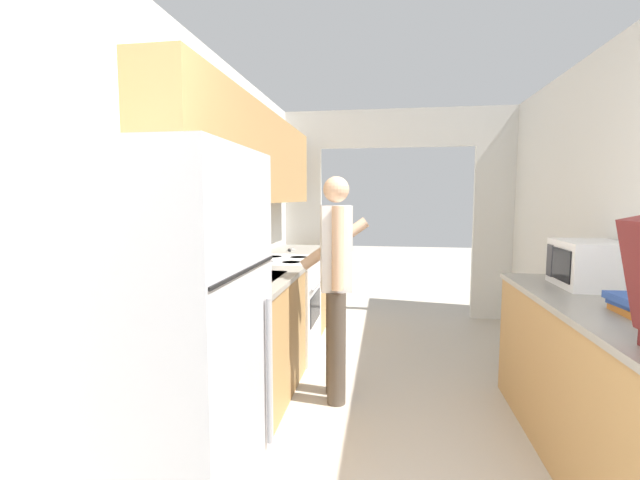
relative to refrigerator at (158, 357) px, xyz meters
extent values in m
cube|color=silver|center=(-0.40, 0.94, 0.43)|extent=(0.06, 6.78, 2.50)
cube|color=#B2844C|center=(-0.21, 1.93, 0.96)|extent=(0.32, 3.10, 0.76)
cube|color=silver|center=(-0.25, 3.76, 0.21)|extent=(0.65, 0.06, 2.05)
cube|color=silver|center=(2.23, 3.76, 0.21)|extent=(0.65, 0.06, 2.05)
cube|color=silver|center=(0.99, 3.76, 1.46)|extent=(3.12, 0.06, 0.45)
cube|color=#B2844C|center=(-0.07, 1.14, -0.39)|extent=(0.60, 1.53, 0.85)
cube|color=gray|center=(-0.07, 1.14, 0.05)|extent=(0.62, 1.54, 0.03)
cube|color=#B2844C|center=(-0.07, 3.06, -0.39)|extent=(0.60, 0.83, 0.85)
cube|color=gray|center=(-0.07, 3.07, 0.05)|extent=(0.62, 0.84, 0.03)
cube|color=#9EA3A8|center=(-0.07, 1.44, 0.06)|extent=(0.42, 0.44, 0.00)
cube|color=#B2844C|center=(2.05, 0.66, -0.39)|extent=(0.60, 2.29, 0.85)
cube|color=gray|center=(2.05, 0.66, 0.05)|extent=(0.62, 2.32, 0.03)
cube|color=#B7B7BC|center=(0.00, 0.00, 0.00)|extent=(0.74, 0.72, 1.63)
cube|color=black|center=(0.37, 0.00, 0.36)|extent=(0.01, 0.69, 0.01)
cylinder|color=#99999E|center=(0.39, 0.23, -0.13)|extent=(0.02, 0.02, 0.65)
cube|color=white|center=(-0.06, 2.28, -0.37)|extent=(0.62, 0.74, 0.88)
cube|color=black|center=(0.25, 2.28, -0.37)|extent=(0.01, 0.50, 0.27)
cylinder|color=#B7B7BC|center=(0.27, 2.28, -0.15)|extent=(0.02, 0.59, 0.02)
cube|color=white|center=(-0.35, 2.28, 0.14)|extent=(0.04, 0.74, 0.14)
cylinder|color=#232328|center=(0.06, 2.11, 0.06)|extent=(0.16, 0.16, 0.01)
cylinder|color=#232328|center=(0.06, 2.44, 0.06)|extent=(0.16, 0.16, 0.01)
cylinder|color=#232328|center=(-0.18, 2.11, 0.06)|extent=(0.16, 0.16, 0.01)
cylinder|color=#232328|center=(-0.18, 2.44, 0.06)|extent=(0.16, 0.16, 0.01)
cylinder|color=#4C4238|center=(0.56, 1.36, -0.42)|extent=(0.15, 0.15, 0.80)
cylinder|color=#4C4238|center=(0.52, 1.53, -0.42)|extent=(0.15, 0.15, 0.80)
cube|color=white|center=(0.54, 1.44, 0.28)|extent=(0.25, 0.25, 0.60)
cylinder|color=#DBAD89|center=(0.57, 1.30, 0.29)|extent=(0.09, 0.09, 0.57)
cylinder|color=#DBAD89|center=(0.51, 1.58, 0.29)|extent=(0.52, 0.18, 0.39)
sphere|color=#DBAD89|center=(0.54, 1.44, 0.69)|extent=(0.18, 0.18, 0.18)
cube|color=white|center=(2.15, 1.36, 0.21)|extent=(0.36, 0.44, 0.29)
cube|color=black|center=(1.97, 1.31, 0.21)|extent=(0.01, 0.27, 0.20)
cube|color=#38383D|center=(1.97, 1.51, 0.21)|extent=(0.01, 0.09, 0.21)
cube|color=#C67028|center=(2.09, 0.69, 0.08)|extent=(0.17, 0.26, 0.03)
cube|color=#2D4C99|center=(2.09, 0.68, 0.15)|extent=(0.23, 0.27, 0.03)
cube|color=#B7B7BC|center=(-0.13, 3.04, 0.07)|extent=(0.10, 0.23, 0.00)
cube|color=black|center=(-0.13, 2.88, 0.08)|extent=(0.05, 0.11, 0.02)
camera|label=1|loc=(0.89, -1.52, 0.63)|focal=24.00mm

